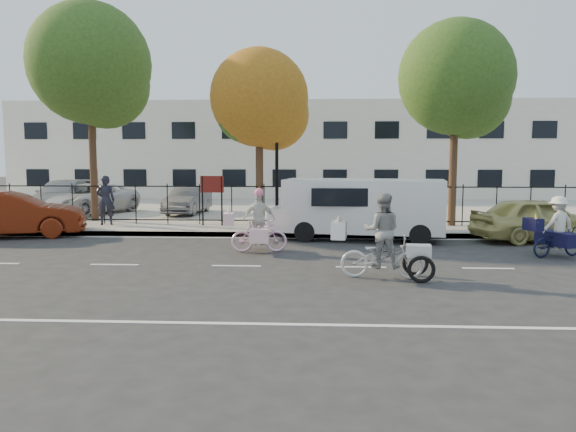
# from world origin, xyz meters

# --- Properties ---
(ground) EXTENTS (120.00, 120.00, 0.00)m
(ground) POSITION_xyz_m (0.00, 0.00, 0.00)
(ground) COLOR #333334
(road_markings) EXTENTS (60.00, 9.52, 0.01)m
(road_markings) POSITION_xyz_m (0.00, 0.00, 0.01)
(road_markings) COLOR silver
(road_markings) RESTS_ON ground
(curb) EXTENTS (60.00, 0.10, 0.15)m
(curb) POSITION_xyz_m (0.00, 5.05, 0.07)
(curb) COLOR #A8A399
(curb) RESTS_ON ground
(sidewalk) EXTENTS (60.00, 2.20, 0.15)m
(sidewalk) POSITION_xyz_m (0.00, 6.10, 0.07)
(sidewalk) COLOR #A8A399
(sidewalk) RESTS_ON ground
(parking_lot) EXTENTS (60.00, 15.60, 0.15)m
(parking_lot) POSITION_xyz_m (0.00, 15.00, 0.07)
(parking_lot) COLOR #A8A399
(parking_lot) RESTS_ON ground
(iron_fence) EXTENTS (58.00, 0.06, 1.50)m
(iron_fence) POSITION_xyz_m (0.00, 7.20, 0.90)
(iron_fence) COLOR black
(iron_fence) RESTS_ON sidewalk
(building) EXTENTS (34.00, 10.00, 6.00)m
(building) POSITION_xyz_m (0.00, 25.00, 3.00)
(building) COLOR silver
(building) RESTS_ON ground
(lamppost) EXTENTS (0.36, 0.36, 4.33)m
(lamppost) POSITION_xyz_m (0.50, 6.80, 3.11)
(lamppost) COLOR black
(lamppost) RESTS_ON sidewalk
(street_sign) EXTENTS (0.85, 0.06, 1.80)m
(street_sign) POSITION_xyz_m (-1.85, 6.80, 1.42)
(street_sign) COLOR black
(street_sign) RESTS_ON sidewalk
(zebra_trike) EXTENTS (2.18, 0.94, 1.86)m
(zebra_trike) POSITION_xyz_m (3.36, -1.18, 0.72)
(zebra_trike) COLOR silver
(zebra_trike) RESTS_ON ground
(unicorn_bike) EXTENTS (1.78, 1.25, 1.78)m
(unicorn_bike) POSITION_xyz_m (0.32, 2.03, 0.66)
(unicorn_bike) COLOR #F3B9D5
(unicorn_bike) RESTS_ON ground
(bull_bike) EXTENTS (1.78, 1.27, 1.61)m
(bull_bike) POSITION_xyz_m (8.25, 1.68, 0.64)
(bull_bike) COLOR black
(bull_bike) RESTS_ON ground
(white_van) EXTENTS (5.66, 2.58, 1.92)m
(white_van) POSITION_xyz_m (3.32, 4.50, 1.06)
(white_van) COLOR white
(white_van) RESTS_ON ground
(red_sedan) EXTENTS (4.81, 2.92, 1.50)m
(red_sedan) POSITION_xyz_m (-8.05, 4.50, 0.75)
(red_sedan) COLOR #611D0B
(red_sedan) RESTS_ON ground
(gold_sedan) EXTENTS (4.36, 2.60, 1.39)m
(gold_sedan) POSITION_xyz_m (8.82, 4.50, 0.69)
(gold_sedan) COLOR tan
(gold_sedan) RESTS_ON ground
(pedestrian) EXTENTS (0.77, 0.64, 1.81)m
(pedestrian) POSITION_xyz_m (-5.79, 6.80, 1.06)
(pedestrian) COLOR black
(pedestrian) RESTS_ON sidewalk
(lot_car_a) EXTENTS (2.48, 5.15, 1.45)m
(lot_car_a) POSITION_xyz_m (-9.37, 11.13, 0.87)
(lot_car_a) COLOR #929599
(lot_car_a) RESTS_ON parking_lot
(lot_car_b) EXTENTS (3.71, 5.23, 1.32)m
(lot_car_b) POSITION_xyz_m (-8.00, 10.60, 0.81)
(lot_car_b) COLOR silver
(lot_car_b) RESTS_ON parking_lot
(lot_car_c) EXTENTS (1.52, 3.71, 1.19)m
(lot_car_c) POSITION_xyz_m (-3.72, 10.98, 0.75)
(lot_car_c) COLOR #53545B
(lot_car_c) RESTS_ON parking_lot
(lot_car_d) EXTENTS (1.54, 3.60, 1.21)m
(lot_car_d) POSITION_xyz_m (4.80, 11.17, 0.76)
(lot_car_d) COLOR #A3A3AA
(lot_car_d) RESTS_ON parking_lot
(tree_west) EXTENTS (4.65, 4.65, 8.52)m
(tree_west) POSITION_xyz_m (-6.62, 8.26, 5.97)
(tree_west) COLOR #442D1D
(tree_west) RESTS_ON ground
(tree_mid) EXTENTS (3.60, 3.58, 6.57)m
(tree_mid) POSITION_xyz_m (-0.04, 7.37, 4.59)
(tree_mid) COLOR #442D1D
(tree_mid) RESTS_ON ground
(tree_east) EXTENTS (4.08, 4.08, 7.48)m
(tree_east) POSITION_xyz_m (6.98, 7.36, 5.24)
(tree_east) COLOR #442D1D
(tree_east) RESTS_ON ground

